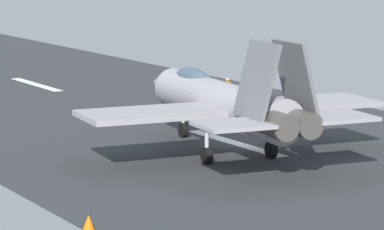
% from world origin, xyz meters
% --- Properties ---
extents(ground_plane, '(400.00, 400.00, 0.00)m').
position_xyz_m(ground_plane, '(0.00, 0.00, 0.00)').
color(ground_plane, slate).
extents(runway_strip, '(240.00, 26.00, 0.02)m').
position_xyz_m(runway_strip, '(-0.02, 0.00, 0.01)').
color(runway_strip, '#2F3131').
rests_on(runway_strip, ground).
extents(fighter_jet, '(16.48, 14.25, 5.65)m').
position_xyz_m(fighter_jet, '(-2.00, 1.93, 2.45)').
color(fighter_jet, '#989598').
rests_on(fighter_jet, ground).
extents(crew_person, '(0.46, 0.62, 1.57)m').
position_xyz_m(crew_person, '(11.23, -6.80, 0.78)').
color(crew_person, '#1E2338').
rests_on(crew_person, ground).
extents(marker_cone_near, '(0.44, 0.44, 0.55)m').
position_xyz_m(marker_cone_near, '(-10.93, 12.87, 0.28)').
color(marker_cone_near, orange).
rests_on(marker_cone_near, ground).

